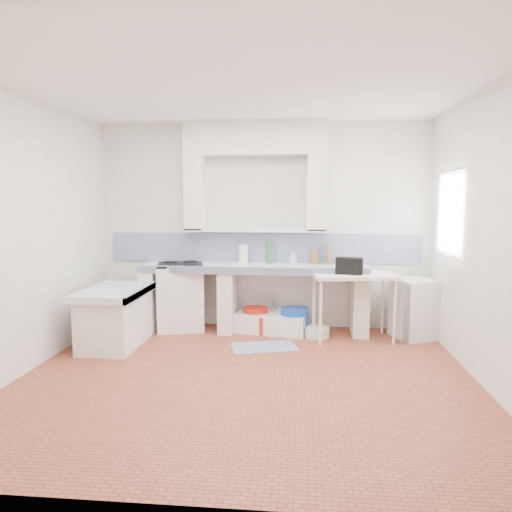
# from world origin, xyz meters

# --- Properties ---
(floor) EXTENTS (4.50, 4.50, 0.00)m
(floor) POSITION_xyz_m (0.00, 0.00, 0.00)
(floor) COLOR #A24C32
(floor) RESTS_ON ground
(ceiling) EXTENTS (4.50, 4.50, 0.00)m
(ceiling) POSITION_xyz_m (0.00, 0.00, 2.80)
(ceiling) COLOR white
(ceiling) RESTS_ON ground
(wall_back) EXTENTS (4.50, 0.00, 4.50)m
(wall_back) POSITION_xyz_m (0.00, 2.00, 1.40)
(wall_back) COLOR white
(wall_back) RESTS_ON ground
(wall_front) EXTENTS (4.50, 0.00, 4.50)m
(wall_front) POSITION_xyz_m (0.00, -2.00, 1.40)
(wall_front) COLOR white
(wall_front) RESTS_ON ground
(wall_left) EXTENTS (0.00, 4.50, 4.50)m
(wall_left) POSITION_xyz_m (-2.25, 0.00, 1.40)
(wall_left) COLOR white
(wall_left) RESTS_ON ground
(wall_right) EXTENTS (0.00, 4.50, 4.50)m
(wall_right) POSITION_xyz_m (2.25, 0.00, 1.40)
(wall_right) COLOR white
(wall_right) RESTS_ON ground
(alcove_mass) EXTENTS (1.90, 0.25, 0.45)m
(alcove_mass) POSITION_xyz_m (-0.10, 1.88, 2.58)
(alcove_mass) COLOR white
(alcove_mass) RESTS_ON ground
(window_frame) EXTENTS (0.35, 0.86, 1.06)m
(window_frame) POSITION_xyz_m (2.42, 1.20, 1.60)
(window_frame) COLOR #3A1F12
(window_frame) RESTS_ON ground
(lace_valance) EXTENTS (0.01, 0.84, 0.24)m
(lace_valance) POSITION_xyz_m (2.28, 1.20, 1.98)
(lace_valance) COLOR white
(lace_valance) RESTS_ON ground
(counter_slab) EXTENTS (3.00, 0.60, 0.08)m
(counter_slab) POSITION_xyz_m (-0.10, 1.70, 0.86)
(counter_slab) COLOR white
(counter_slab) RESTS_ON ground
(counter_lip) EXTENTS (3.00, 0.04, 0.10)m
(counter_lip) POSITION_xyz_m (-0.10, 1.42, 0.86)
(counter_lip) COLOR navy
(counter_lip) RESTS_ON ground
(counter_pier_left) EXTENTS (0.20, 0.55, 0.82)m
(counter_pier_left) POSITION_xyz_m (-1.50, 1.70, 0.41)
(counter_pier_left) COLOR white
(counter_pier_left) RESTS_ON ground
(counter_pier_mid) EXTENTS (0.20, 0.55, 0.82)m
(counter_pier_mid) POSITION_xyz_m (-0.45, 1.70, 0.41)
(counter_pier_mid) COLOR white
(counter_pier_mid) RESTS_ON ground
(counter_pier_right) EXTENTS (0.20, 0.55, 0.82)m
(counter_pier_right) POSITION_xyz_m (1.30, 1.70, 0.41)
(counter_pier_right) COLOR white
(counter_pier_right) RESTS_ON ground
(peninsula_top) EXTENTS (0.70, 1.10, 0.08)m
(peninsula_top) POSITION_xyz_m (-1.70, 0.90, 0.66)
(peninsula_top) COLOR white
(peninsula_top) RESTS_ON ground
(peninsula_base) EXTENTS (0.60, 1.00, 0.62)m
(peninsula_base) POSITION_xyz_m (-1.70, 0.90, 0.31)
(peninsula_base) COLOR white
(peninsula_base) RESTS_ON ground
(peninsula_lip) EXTENTS (0.04, 1.10, 0.10)m
(peninsula_lip) POSITION_xyz_m (-1.37, 0.90, 0.66)
(peninsula_lip) COLOR navy
(peninsula_lip) RESTS_ON ground
(backsplash) EXTENTS (4.27, 0.03, 0.40)m
(backsplash) POSITION_xyz_m (0.00, 1.99, 1.10)
(backsplash) COLOR navy
(backsplash) RESTS_ON ground
(stove) EXTENTS (0.74, 0.72, 0.87)m
(stove) POSITION_xyz_m (-1.10, 1.72, 0.44)
(stove) COLOR white
(stove) RESTS_ON ground
(sink) EXTENTS (1.02, 0.67, 0.23)m
(sink) POSITION_xyz_m (0.15, 1.69, 0.11)
(sink) COLOR white
(sink) RESTS_ON ground
(side_table) EXTENTS (1.08, 0.70, 0.04)m
(side_table) POSITION_xyz_m (1.19, 1.42, 0.42)
(side_table) COLOR white
(side_table) RESTS_ON ground
(fridge) EXTENTS (0.64, 0.64, 0.76)m
(fridge) POSITION_xyz_m (1.99, 1.58, 0.38)
(fridge) COLOR white
(fridge) RESTS_ON ground
(bucket_red) EXTENTS (0.38, 0.38, 0.32)m
(bucket_red) POSITION_xyz_m (-0.07, 1.71, 0.16)
(bucket_red) COLOR red
(bucket_red) RESTS_ON ground
(bucket_orange) EXTENTS (0.34, 0.34, 0.24)m
(bucket_orange) POSITION_xyz_m (0.05, 1.58, 0.12)
(bucket_orange) COLOR red
(bucket_orange) RESTS_ON ground
(bucket_blue) EXTENTS (0.47, 0.47, 0.34)m
(bucket_blue) POSITION_xyz_m (0.45, 1.61, 0.17)
(bucket_blue) COLOR #1344B1
(bucket_blue) RESTS_ON ground
(basin_white) EXTENTS (0.34, 0.34, 0.12)m
(basin_white) POSITION_xyz_m (0.74, 1.49, 0.06)
(basin_white) COLOR white
(basin_white) RESTS_ON ground
(water_bottle_a) EXTENTS (0.08, 0.08, 0.30)m
(water_bottle_a) POSITION_xyz_m (0.09, 1.85, 0.15)
(water_bottle_a) COLOR silver
(water_bottle_a) RESTS_ON ground
(water_bottle_b) EXTENTS (0.11, 0.11, 0.31)m
(water_bottle_b) POSITION_xyz_m (0.25, 1.85, 0.15)
(water_bottle_b) COLOR silver
(water_bottle_b) RESTS_ON ground
(black_bag) EXTENTS (0.36, 0.25, 0.20)m
(black_bag) POSITION_xyz_m (1.13, 1.40, 0.94)
(black_bag) COLOR black
(black_bag) RESTS_ON side_table
(green_bottle_a) EXTENTS (0.08, 0.08, 0.32)m
(green_bottle_a) POSITION_xyz_m (0.10, 1.85, 1.06)
(green_bottle_a) COLOR #2C683C
(green_bottle_a) RESTS_ON counter_slab
(green_bottle_b) EXTENTS (0.09, 0.09, 0.31)m
(green_bottle_b) POSITION_xyz_m (0.09, 1.85, 1.06)
(green_bottle_b) COLOR #2C683C
(green_bottle_b) RESTS_ON counter_slab
(knife_block) EXTENTS (0.11, 0.09, 0.19)m
(knife_block) POSITION_xyz_m (0.71, 1.85, 1.00)
(knife_block) COLOR #98613C
(knife_block) RESTS_ON counter_slab
(cutting_board) EXTENTS (0.08, 0.20, 0.27)m
(cutting_board) POSITION_xyz_m (0.91, 1.85, 1.04)
(cutting_board) COLOR #98613C
(cutting_board) RESTS_ON counter_slab
(paper_towel) EXTENTS (0.16, 0.16, 0.26)m
(paper_towel) POSITION_xyz_m (-0.25, 1.82, 1.03)
(paper_towel) COLOR white
(paper_towel) RESTS_ON counter_slab
(soap_bottle) EXTENTS (0.10, 0.10, 0.18)m
(soap_bottle) POSITION_xyz_m (0.42, 1.85, 0.99)
(soap_bottle) COLOR white
(soap_bottle) RESTS_ON counter_slab
(rug) EXTENTS (0.85, 0.62, 0.01)m
(rug) POSITION_xyz_m (0.10, 0.97, 0.01)
(rug) COLOR #344985
(rug) RESTS_ON ground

